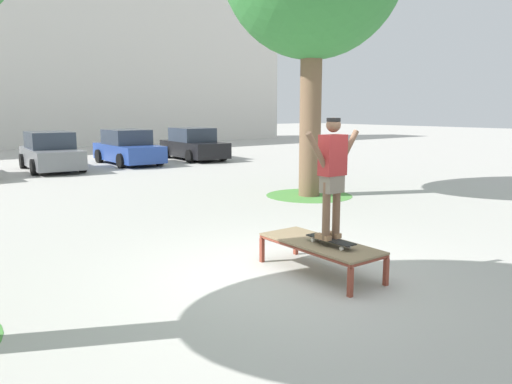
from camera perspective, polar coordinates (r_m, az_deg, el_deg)
name	(u,v)px	position (r m, az deg, el deg)	size (l,w,h in m)	color
ground_plane	(285,276)	(7.22, 3.36, -9.59)	(120.00, 120.00, 0.00)	#B7B5AD
building_facade	(17,53)	(35.37, -25.68, 14.12)	(39.13, 4.00, 11.63)	silver
skate_box	(320,245)	(7.29, 7.33, -6.07)	(0.80, 1.92, 0.46)	brown
skateboard	(331,240)	(7.11, 8.54, -5.46)	(0.21, 0.80, 0.09)	black
skater	(332,170)	(6.93, 8.73, 2.52)	(1.00, 0.28, 1.69)	brown
grass_patch_near_right	(309,195)	(13.88, 6.09, -0.38)	(2.38, 2.38, 0.01)	#519342
car_grey	(51,153)	(21.14, -22.45, 4.19)	(2.19, 4.33, 1.50)	slate
car_blue	(128,148)	(22.52, -14.48, 4.88)	(2.01, 4.25, 1.50)	#28479E
car_black	(193,145)	(24.06, -7.20, 5.37)	(2.16, 4.32, 1.50)	black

